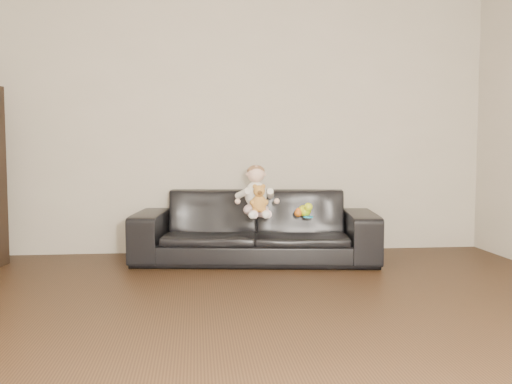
{
  "coord_description": "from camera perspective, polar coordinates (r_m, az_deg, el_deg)",
  "views": [
    {
      "loc": [
        -0.39,
        -2.88,
        1.02
      ],
      "look_at": [
        0.14,
        2.15,
        0.64
      ],
      "focal_mm": 40.0,
      "sensor_mm": 36.0,
      "label": 1
    }
  ],
  "objects": [
    {
      "name": "sofa",
      "position": [
        5.2,
        -0.07,
        -3.43
      ],
      "size": [
        2.27,
        1.13,
        0.64
      ],
      "primitive_type": "imported",
      "rotation": [
        0.0,
        0.0,
        -0.13
      ],
      "color": "black",
      "rests_on": "floor"
    },
    {
      "name": "wall_back",
      "position": [
        5.65,
        -2.06,
        7.17
      ],
      "size": [
        5.0,
        0.0,
        5.0
      ],
      "primitive_type": "plane",
      "rotation": [
        1.57,
        0.0,
        0.0
      ],
      "color": "#B7AD99",
      "rests_on": "ground"
    },
    {
      "name": "baby",
      "position": [
        5.05,
        0.02,
        -0.2
      ],
      "size": [
        0.34,
        0.41,
        0.46
      ],
      "rotation": [
        0.0,
        0.0,
        0.21
      ],
      "color": "#F7D0D1",
      "rests_on": "sofa"
    },
    {
      "name": "toy_blue_disc",
      "position": [
        5.03,
        5.25,
        -2.49
      ],
      "size": [
        0.1,
        0.1,
        0.01
      ],
      "primitive_type": "cylinder",
      "rotation": [
        0.0,
        0.0,
        -0.23
      ],
      "color": "#199ACE",
      "rests_on": "sofa"
    },
    {
      "name": "teddy_bear",
      "position": [
        4.92,
        0.3,
        -0.71
      ],
      "size": [
        0.15,
        0.15,
        0.24
      ],
      "rotation": [
        0.0,
        0.0,
        0.2
      ],
      "color": "#BD8236",
      "rests_on": "sofa"
    },
    {
      "name": "toy_green",
      "position": [
        5.12,
        4.86,
        -1.87
      ],
      "size": [
        0.17,
        0.18,
        0.1
      ],
      "primitive_type": "ellipsoid",
      "rotation": [
        0.0,
        0.0,
        -0.43
      ],
      "color": "#C5DC19",
      "rests_on": "sofa"
    },
    {
      "name": "floor",
      "position": [
        3.08,
        1.7,
        -15.05
      ],
      "size": [
        5.5,
        5.5,
        0.0
      ],
      "primitive_type": "plane",
      "color": "#311F11",
      "rests_on": "ground"
    },
    {
      "name": "toy_rattle",
      "position": [
        5.07,
        4.24,
        -2.12
      ],
      "size": [
        0.09,
        0.09,
        0.07
      ],
      "primitive_type": "sphere",
      "rotation": [
        0.0,
        0.0,
        0.4
      ],
      "color": "#C75F17",
      "rests_on": "sofa"
    }
  ]
}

